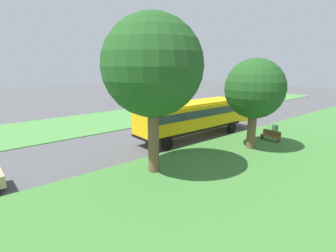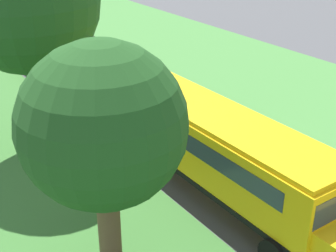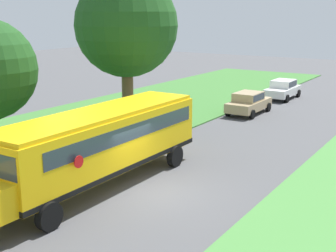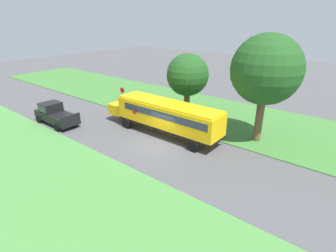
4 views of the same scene
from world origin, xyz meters
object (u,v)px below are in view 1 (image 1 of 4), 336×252
oak_tree_beside_bus (256,90)px  oak_tree_roadside_mid (152,65)px  pickup_truck (225,106)px  park_bench (271,136)px  stop_sign (268,111)px  school_bus (193,116)px  trash_bin (275,130)px

oak_tree_beside_bus → oak_tree_roadside_mid: size_ratio=0.75×
pickup_truck → park_bench: pickup_truck is taller
pickup_truck → oak_tree_beside_bus: (-10.21, 9.46, 3.51)m
pickup_truck → stop_sign: stop_sign is taller
school_bus → oak_tree_roadside_mid: 9.21m
school_bus → stop_sign: size_ratio=4.53×
oak_tree_roadside_mid → park_bench: (-1.23, -11.42, -5.88)m
oak_tree_beside_bus → trash_bin: size_ratio=7.62×
pickup_truck → oak_tree_beside_bus: size_ratio=0.79×
pickup_truck → trash_bin: (-9.10, 4.01, -0.62)m
pickup_truck → trash_bin: bearing=156.2°
oak_tree_beside_bus → trash_bin: oak_tree_beside_bus is taller
school_bus → trash_bin: 7.93m
oak_tree_roadside_mid → stop_sign: (1.48, -15.49, -4.62)m
school_bus → oak_tree_roadside_mid: bearing=118.1°
stop_sign → trash_bin: size_ratio=3.04×
oak_tree_beside_bus → park_bench: size_ratio=4.27×
oak_tree_beside_bus → stop_sign: size_ratio=2.50×
pickup_truck → school_bus: bearing=115.1°
school_bus → park_bench: (-5.03, -4.31, -1.45)m
oak_tree_beside_bus → oak_tree_roadside_mid: 8.59m
pickup_truck → stop_sign: size_ratio=1.97×
stop_sign → oak_tree_beside_bus: bearing=112.0°
park_bench → trash_bin: size_ratio=1.78×
park_bench → oak_tree_beside_bus: bearing=93.6°
oak_tree_roadside_mid → park_bench: size_ratio=5.72×
oak_tree_roadside_mid → school_bus: bearing=-61.9°
oak_tree_beside_bus → trash_bin: 6.93m
pickup_truck → park_bench: size_ratio=3.36×
school_bus → oak_tree_beside_bus: (-5.23, -1.17, 2.66)m
oak_tree_beside_bus → park_bench: oak_tree_beside_bus is taller
pickup_truck → oak_tree_roadside_mid: bearing=116.3°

